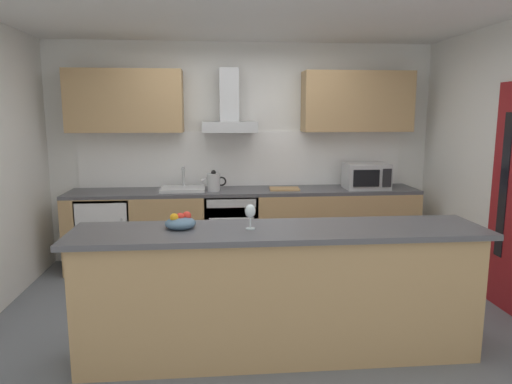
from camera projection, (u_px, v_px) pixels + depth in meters
The scene contains 16 objects.
ground at pixel (256, 317), 4.10m from camera, with size 5.58×4.51×0.02m, color slate.
ceiling at pixel (256, 6), 3.66m from camera, with size 5.58×4.51×0.02m, color white.
wall_back at pixel (243, 153), 5.66m from camera, with size 5.58×0.12×2.60m, color white.
backsplash_tile at pixel (243, 159), 5.60m from camera, with size 3.89×0.02×0.66m, color white.
counter_back at pixel (245, 227), 5.43m from camera, with size 4.03×0.60×0.90m.
counter_island at pixel (280, 292), 3.36m from camera, with size 2.95×0.64×0.96m.
upper_cabinets at pixel (244, 101), 5.33m from camera, with size 3.98×0.32×0.70m.
oven at pixel (231, 227), 5.38m from camera, with size 0.60×0.62×0.80m.
refrigerator at pixel (108, 233), 5.26m from camera, with size 0.58×0.60×0.85m.
microwave at pixel (366, 176), 5.40m from camera, with size 0.50×0.38×0.30m.
sink at pixel (183, 188), 5.27m from camera, with size 0.50×0.40×0.26m.
kettle at pixel (214, 182), 5.24m from camera, with size 0.29×0.15×0.24m.
range_hood at pixel (229, 112), 5.29m from camera, with size 0.62×0.45×0.72m.
wine_glass at pixel (250, 212), 3.25m from camera, with size 0.08×0.08×0.18m.
fruit_bowl at pixel (180, 222), 3.29m from camera, with size 0.22×0.22×0.12m.
chopping_board at pixel (284, 189), 5.34m from camera, with size 0.34×0.22×0.02m, color tan.
Camera 1 is at (-0.35, -3.84, 1.77)m, focal length 32.39 mm.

